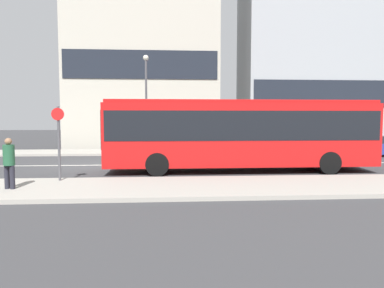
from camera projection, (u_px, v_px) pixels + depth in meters
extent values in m
plane|color=#3A3A3D|center=(87.00, 165.00, 17.27)|extent=(120.00, 120.00, 0.00)
cube|color=#A39E93|center=(42.00, 189.00, 11.05)|extent=(44.00, 3.50, 0.13)
cube|color=#A39E93|center=(109.00, 152.00, 23.49)|extent=(44.00, 3.50, 0.13)
cube|color=silver|center=(87.00, 165.00, 17.27)|extent=(41.80, 0.16, 0.01)
cube|color=#B7B2A3|center=(143.00, 7.00, 29.15)|extent=(12.40, 6.32, 23.82)
cube|color=#1E232D|center=(141.00, 64.00, 26.36)|extent=(11.91, 0.08, 2.20)
cube|color=#9EA3A8|center=(311.00, 55.00, 30.14)|extent=(12.19, 5.75, 15.92)
cube|color=#1E232D|center=(325.00, 94.00, 27.51)|extent=(11.70, 0.08, 2.20)
cube|color=red|center=(240.00, 134.00, 15.22)|extent=(11.70, 2.42, 2.68)
cube|color=black|center=(240.00, 125.00, 15.19)|extent=(11.46, 2.45, 1.23)
cube|color=red|center=(240.00, 102.00, 15.12)|extent=(11.52, 2.23, 0.14)
cube|color=black|center=(106.00, 129.00, 14.81)|extent=(0.05, 2.13, 1.61)
cube|color=yellow|center=(106.00, 108.00, 14.74)|extent=(0.04, 1.70, 0.32)
cylinder|color=black|center=(157.00, 164.00, 13.97)|extent=(0.96, 0.28, 0.96)
cylinder|color=black|center=(159.00, 158.00, 16.15)|extent=(0.96, 0.28, 0.96)
cylinder|color=black|center=(329.00, 163.00, 14.46)|extent=(0.96, 0.28, 0.96)
cylinder|color=black|center=(308.00, 157.00, 16.64)|extent=(0.96, 0.28, 0.96)
cube|color=black|center=(284.00, 149.00, 21.40)|extent=(4.61, 1.71, 0.68)
cube|color=#21262B|center=(282.00, 139.00, 21.35)|extent=(2.54, 1.51, 0.48)
cylinder|color=black|center=(312.00, 153.00, 20.74)|extent=(0.60, 0.18, 0.60)
cylinder|color=black|center=(302.00, 150.00, 22.27)|extent=(0.60, 0.18, 0.60)
cylinder|color=black|center=(265.00, 153.00, 20.55)|extent=(0.60, 0.18, 0.60)
cylinder|color=black|center=(259.00, 151.00, 22.07)|extent=(0.60, 0.18, 0.60)
cube|color=navy|center=(368.00, 148.00, 21.67)|extent=(4.37, 1.70, 0.68)
cube|color=#21262B|center=(367.00, 139.00, 21.62)|extent=(2.40, 1.50, 0.46)
cylinder|color=black|center=(381.00, 150.00, 22.54)|extent=(0.60, 0.18, 0.60)
cylinder|color=black|center=(354.00, 153.00, 20.84)|extent=(0.60, 0.18, 0.60)
cylinder|color=black|center=(342.00, 150.00, 22.35)|extent=(0.60, 0.18, 0.60)
cylinder|color=#23232D|center=(7.00, 177.00, 10.76)|extent=(0.15, 0.15, 0.75)
cylinder|color=#23232D|center=(12.00, 177.00, 10.72)|extent=(0.15, 0.15, 0.75)
cylinder|color=#235638|center=(9.00, 155.00, 10.69)|extent=(0.34, 0.34, 0.65)
sphere|color=#936B4C|center=(8.00, 141.00, 10.66)|extent=(0.21, 0.21, 0.21)
cylinder|color=#4C4C51|center=(59.00, 144.00, 12.15)|extent=(0.09, 0.09, 2.64)
cylinder|color=red|center=(58.00, 114.00, 12.01)|extent=(0.44, 0.03, 0.44)
cylinder|color=#4C4C51|center=(146.00, 106.00, 22.36)|extent=(0.14, 0.14, 6.06)
sphere|color=silver|center=(146.00, 58.00, 22.13)|extent=(0.36, 0.36, 0.36)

